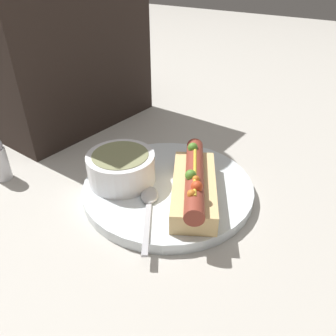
# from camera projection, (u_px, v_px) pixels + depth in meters

# --- Properties ---
(ground_plane) EXTENTS (4.00, 4.00, 0.00)m
(ground_plane) POSITION_uv_depth(u_px,v_px,m) (168.00, 192.00, 0.55)
(ground_plane) COLOR #BCB7AD
(dinner_plate) EXTENTS (0.28, 0.28, 0.02)m
(dinner_plate) POSITION_uv_depth(u_px,v_px,m) (168.00, 188.00, 0.54)
(dinner_plate) COLOR white
(dinner_plate) RESTS_ON ground_plane
(hot_dog) EXTENTS (0.18, 0.14, 0.06)m
(hot_dog) POSITION_uv_depth(u_px,v_px,m) (194.00, 185.00, 0.49)
(hot_dog) COLOR #E5C17F
(hot_dog) RESTS_ON dinner_plate
(soup_bowl) EXTENTS (0.11, 0.11, 0.05)m
(soup_bowl) POSITION_uv_depth(u_px,v_px,m) (121.00, 166.00, 0.53)
(soup_bowl) COLOR white
(soup_bowl) RESTS_ON dinner_plate
(spoon) EXTENTS (0.12, 0.10, 0.01)m
(spoon) POSITION_uv_depth(u_px,v_px,m) (149.00, 202.00, 0.49)
(spoon) COLOR #B7B7BC
(spoon) RESTS_ON dinner_plate
(seated_diner) EXTENTS (0.35, 0.16, 0.51)m
(seated_diner) POSITION_uv_depth(u_px,v_px,m) (65.00, 20.00, 0.66)
(seated_diner) COLOR #2D231E
(seated_diner) RESTS_ON ground_plane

